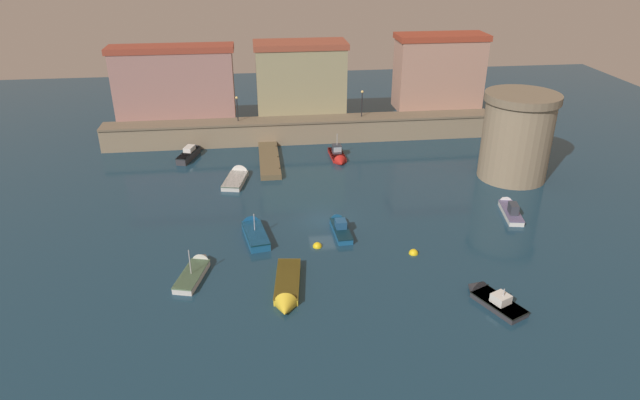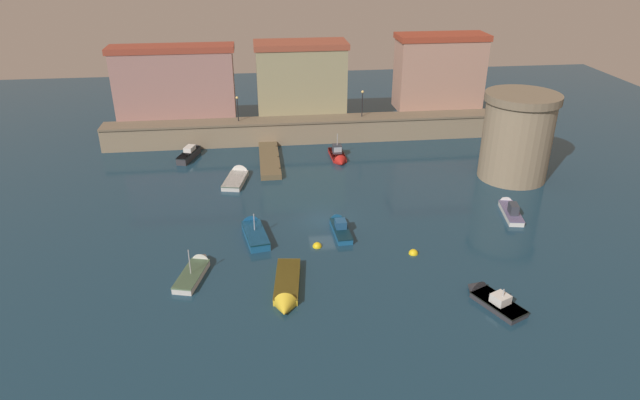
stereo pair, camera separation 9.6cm
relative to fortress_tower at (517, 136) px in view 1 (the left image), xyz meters
The scene contains 18 objects.
ground_plane 22.77m from the fortress_tower, 161.23° to the right, with size 118.37×118.37×0.00m, color #19384C.
quay_wall 25.52m from the fortress_tower, 146.50° to the left, with size 48.01×3.15×2.91m.
old_town_backdrop 26.74m from the fortress_tower, 138.50° to the left, with size 46.61×5.40×9.44m.
fortress_tower is the anchor object (origin of this frame).
pier_dock 26.84m from the fortress_tower, 163.89° to the left, with size 2.22×10.40×0.70m.
quay_lamp_0 32.08m from the fortress_tower, 154.17° to the left, with size 0.32×0.32×3.04m.
quay_lamp_1 19.53m from the fortress_tower, 134.29° to the left, with size 0.32×0.32×3.29m.
moored_boat_0 22.44m from the fortress_tower, 154.92° to the right, with size 1.48×5.33×1.54m.
moored_boat_1 29.46m from the fortress_tower, behind, with size 3.03×5.91×1.79m.
moored_boat_2 31.62m from the fortress_tower, 143.62° to the right, with size 2.49×6.92×1.63m.
moored_boat_3 19.45m from the fortress_tower, 157.59° to the left, with size 1.68×5.07×3.31m.
moored_boat_4 29.30m from the fortress_tower, 161.35° to the right, with size 2.59×6.00×2.67m.
moored_boat_5 35.48m from the fortress_tower, 155.11° to the right, with size 2.83×5.55×3.02m.
moored_boat_6 36.16m from the fortress_tower, 163.60° to the left, with size 2.81×5.75×1.49m.
moored_boat_7 24.11m from the fortress_tower, 117.60° to the right, with size 3.56×5.12×2.23m.
moored_boat_8 9.64m from the fortress_tower, 115.03° to the right, with size 2.29×5.83×1.79m.
mooring_buoy_0 25.71m from the fortress_tower, 151.47° to the right, with size 0.77×0.77×0.77m, color yellow.
mooring_buoy_1 20.81m from the fortress_tower, 135.84° to the right, with size 0.77×0.77×0.77m, color yellow.
Camera 1 is at (-5.76, -45.02, 23.80)m, focal length 31.45 mm.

